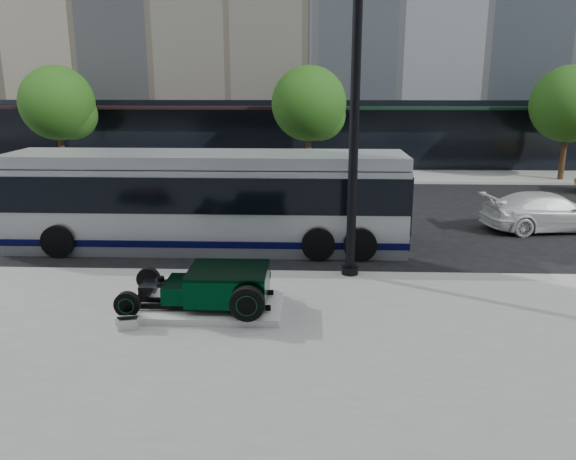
{
  "coord_description": "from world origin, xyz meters",
  "views": [
    {
      "loc": [
        1.09,
        -16.17,
        5.0
      ],
      "look_at": [
        0.52,
        -1.85,
        1.2
      ],
      "focal_mm": 35.0,
      "sensor_mm": 36.0,
      "label": 1
    }
  ],
  "objects_px": {
    "hot_rod": "(219,285)",
    "lamppost": "(354,133)",
    "white_sedan": "(549,212)",
    "transit_bus": "(208,200)"
  },
  "relations": [
    {
      "from": "lamppost",
      "to": "transit_bus",
      "type": "xyz_separation_m",
      "value": [
        -4.2,
        2.81,
        -2.29
      ]
    },
    {
      "from": "hot_rod",
      "to": "lamppost",
      "type": "distance_m",
      "value": 5.01
    },
    {
      "from": "hot_rod",
      "to": "lamppost",
      "type": "relative_size",
      "value": 0.41
    },
    {
      "from": "hot_rod",
      "to": "lamppost",
      "type": "height_order",
      "value": "lamppost"
    },
    {
      "from": "transit_bus",
      "to": "white_sedan",
      "type": "xyz_separation_m",
      "value": [
        11.37,
        2.41,
        -0.83
      ]
    },
    {
      "from": "lamppost",
      "to": "white_sedan",
      "type": "distance_m",
      "value": 9.4
    },
    {
      "from": "white_sedan",
      "to": "hot_rod",
      "type": "bearing_deg",
      "value": 118.99
    },
    {
      "from": "hot_rod",
      "to": "lamppost",
      "type": "xyz_separation_m",
      "value": [
        3.04,
        2.52,
        3.08
      ]
    },
    {
      "from": "hot_rod",
      "to": "white_sedan",
      "type": "relative_size",
      "value": 0.71
    },
    {
      "from": "hot_rod",
      "to": "transit_bus",
      "type": "height_order",
      "value": "transit_bus"
    }
  ]
}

